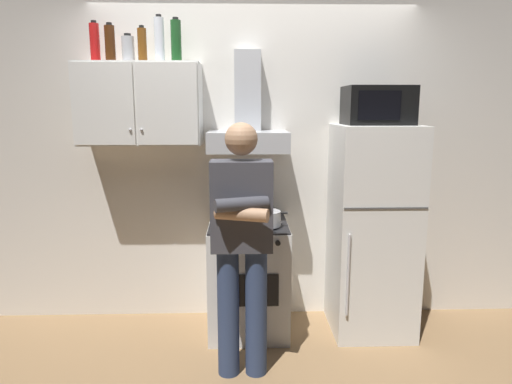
# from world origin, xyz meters

# --- Properties ---
(ground_plane) EXTENTS (7.00, 7.00, 0.00)m
(ground_plane) POSITION_xyz_m (0.00, 0.00, 0.00)
(ground_plane) COLOR olive
(back_wall_tiled) EXTENTS (4.80, 0.10, 2.70)m
(back_wall_tiled) POSITION_xyz_m (0.00, 0.60, 1.35)
(back_wall_tiled) COLOR silver
(back_wall_tiled) RESTS_ON ground_plane
(upper_cabinet) EXTENTS (0.90, 0.37, 0.60)m
(upper_cabinet) POSITION_xyz_m (-0.85, 0.37, 1.75)
(upper_cabinet) COLOR white
(stove_oven) EXTENTS (0.60, 0.62, 0.87)m
(stove_oven) POSITION_xyz_m (-0.05, 0.25, 0.43)
(stove_oven) COLOR silver
(stove_oven) RESTS_ON ground_plane
(range_hood) EXTENTS (0.60, 0.44, 0.75)m
(range_hood) POSITION_xyz_m (-0.05, 0.38, 1.60)
(range_hood) COLOR #B7BABF
(refrigerator) EXTENTS (0.60, 0.62, 1.60)m
(refrigerator) POSITION_xyz_m (0.90, 0.25, 0.80)
(refrigerator) COLOR white
(refrigerator) RESTS_ON ground_plane
(microwave) EXTENTS (0.48, 0.37, 0.28)m
(microwave) POSITION_xyz_m (0.90, 0.27, 1.74)
(microwave) COLOR black
(microwave) RESTS_ON refrigerator
(person_standing) EXTENTS (0.38, 0.33, 1.64)m
(person_standing) POSITION_xyz_m (-0.10, -0.36, 0.90)
(person_standing) COLOR navy
(person_standing) RESTS_ON ground_plane
(cooking_pot) EXTENTS (0.31, 0.21, 0.11)m
(cooking_pot) POSITION_xyz_m (0.08, 0.13, 0.93)
(cooking_pot) COLOR #B7BABF
(cooking_pot) RESTS_ON stove_oven
(bottle_wine_green) EXTENTS (0.08, 0.08, 0.32)m
(bottle_wine_green) POSITION_xyz_m (-0.57, 0.40, 2.20)
(bottle_wine_green) COLOR #19471E
(bottle_wine_green) RESTS_ON upper_cabinet
(bottle_canister_steel) EXTENTS (0.09, 0.09, 0.20)m
(bottle_canister_steel) POSITION_xyz_m (-0.92, 0.37, 2.14)
(bottle_canister_steel) COLOR #B2B5BA
(bottle_canister_steel) RESTS_ON upper_cabinet
(bottle_beer_brown) EXTENTS (0.07, 0.07, 0.26)m
(bottle_beer_brown) POSITION_xyz_m (-0.82, 0.38, 2.17)
(bottle_beer_brown) COLOR brown
(bottle_beer_brown) RESTS_ON upper_cabinet
(bottle_soda_red) EXTENTS (0.07, 0.07, 0.30)m
(bottle_soda_red) POSITION_xyz_m (-1.17, 0.41, 2.19)
(bottle_soda_red) COLOR red
(bottle_soda_red) RESTS_ON upper_cabinet
(bottle_vodka_clear) EXTENTS (0.07, 0.07, 0.33)m
(bottle_vodka_clear) POSITION_xyz_m (-0.69, 0.35, 2.21)
(bottle_vodka_clear) COLOR silver
(bottle_vodka_clear) RESTS_ON upper_cabinet
(bottle_rum_dark) EXTENTS (0.07, 0.07, 0.27)m
(bottle_rum_dark) POSITION_xyz_m (-1.04, 0.34, 2.18)
(bottle_rum_dark) COLOR #47230F
(bottle_rum_dark) RESTS_ON upper_cabinet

